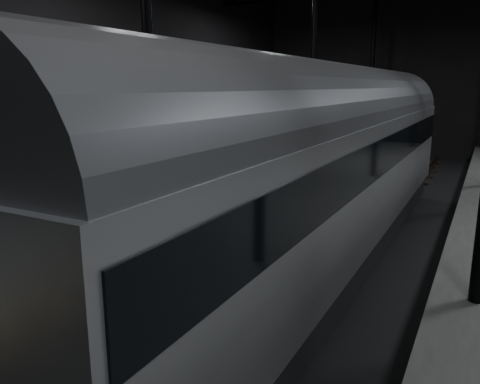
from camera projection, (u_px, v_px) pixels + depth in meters
The scene contains 6 objects.
ground at pixel (338, 253), 14.30m from camera, with size 44.00×44.00×0.00m, color black.
platform_left at pixel (144, 208), 17.62m from camera, with size 9.00×43.80×1.00m, color #51514F.
tactile_strip at pixel (244, 209), 15.57m from camera, with size 0.50×43.80×0.01m, color brown.
track at pixel (338, 251), 14.29m from camera, with size 2.40×43.00×0.24m.
train at pixel (331, 160), 12.66m from camera, with size 3.06×20.42×5.46m.
woman at pixel (140, 189), 14.58m from camera, with size 0.64×0.42×1.74m, color tan.
Camera 1 is at (3.70, -13.36, 5.00)m, focal length 35.00 mm.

